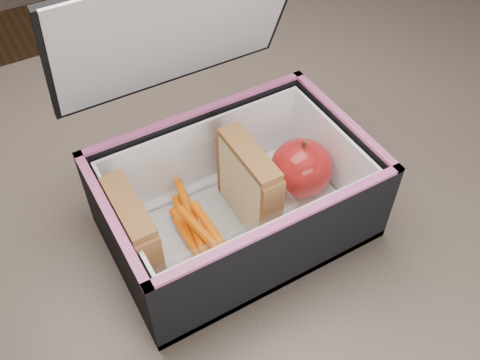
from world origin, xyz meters
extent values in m
cube|color=brown|center=(0.00, 0.00, 0.73)|extent=(1.20, 0.80, 0.03)
cube|color=#382D26|center=(0.55, 0.35, 0.36)|extent=(0.05, 0.05, 0.72)
cube|color=black|center=(-0.06, 0.08, 0.94)|extent=(0.27, 0.07, 0.16)
cube|color=#DFCC88|center=(-0.18, -0.04, 0.81)|extent=(0.01, 0.08, 0.09)
cube|color=#D8627A|center=(-0.17, -0.04, 0.81)|extent=(0.01, 0.08, 0.08)
cube|color=#DFCC88|center=(-0.17, -0.04, 0.81)|extent=(0.01, 0.08, 0.09)
cube|color=brown|center=(-0.17, -0.04, 0.86)|extent=(0.02, 0.09, 0.01)
cube|color=#DFCC88|center=(-0.05, -0.04, 0.81)|extent=(0.01, 0.09, 0.09)
cube|color=#D8627A|center=(-0.04, -0.04, 0.81)|extent=(0.01, 0.08, 0.09)
cube|color=#DFCC88|center=(-0.04, -0.04, 0.81)|extent=(0.01, 0.09, 0.09)
cube|color=brown|center=(-0.04, -0.04, 0.86)|extent=(0.02, 0.09, 0.01)
cylinder|color=#E24B07|center=(-0.12, -0.06, 0.77)|extent=(0.01, 0.08, 0.01)
cylinder|color=#E24B07|center=(-0.11, -0.04, 0.78)|extent=(0.02, 0.08, 0.01)
cylinder|color=#E24B07|center=(-0.10, -0.06, 0.79)|extent=(0.01, 0.08, 0.01)
cylinder|color=#E24B07|center=(-0.11, -0.04, 0.77)|extent=(0.02, 0.08, 0.01)
cylinder|color=#E24B07|center=(-0.10, -0.01, 0.78)|extent=(0.02, 0.08, 0.01)
cylinder|color=#E24B07|center=(-0.11, -0.06, 0.79)|extent=(0.02, 0.08, 0.01)
cylinder|color=#E24B07|center=(-0.11, -0.03, 0.77)|extent=(0.02, 0.08, 0.01)
cube|color=white|center=(0.02, -0.04, 0.77)|extent=(0.08, 0.08, 0.01)
ellipsoid|color=maroon|center=(0.02, -0.04, 0.80)|extent=(0.08, 0.08, 0.06)
cylinder|color=#4B331A|center=(0.02, -0.04, 0.84)|extent=(0.00, 0.01, 0.01)
camera|label=1|loc=(-0.24, -0.36, 1.23)|focal=40.00mm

